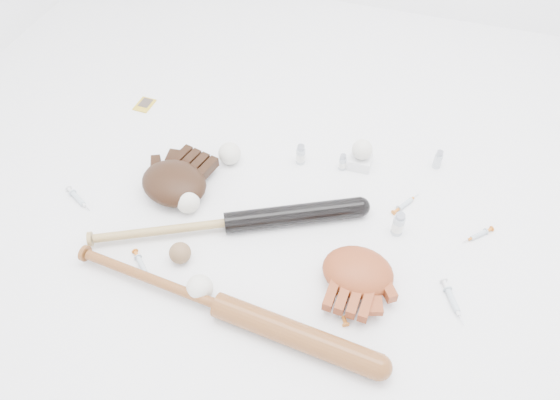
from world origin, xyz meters
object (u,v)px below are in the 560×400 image
(bat_wood, at_px, (220,305))
(pedestal, at_px, (360,161))
(glove_dark, at_px, (174,183))
(bat_dark, at_px, (228,223))

(bat_wood, bearing_deg, pedestal, 75.49)
(pedestal, bearing_deg, glove_dark, -150.78)
(bat_dark, height_order, pedestal, bat_dark)
(glove_dark, height_order, pedestal, glove_dark)
(bat_dark, relative_size, pedestal, 12.07)
(glove_dark, xyz_separation_m, pedestal, (0.59, 0.33, -0.03))
(bat_dark, distance_m, pedestal, 0.55)
(bat_dark, height_order, glove_dark, glove_dark)
(bat_wood, relative_size, glove_dark, 3.59)
(glove_dark, relative_size, pedestal, 3.61)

